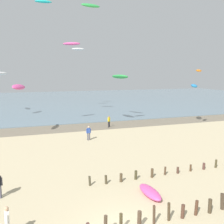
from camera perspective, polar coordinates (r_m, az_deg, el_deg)
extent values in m
cube|color=#7A6D59|center=(37.69, -11.54, -3.67)|extent=(120.00, 5.44, 0.01)
cube|color=slate|center=(74.83, -15.23, 2.38)|extent=(160.00, 70.00, 0.10)
cylinder|color=#3F3722|center=(14.23, 2.01, -23.32)|extent=(0.17, 0.17, 0.94)
cylinder|color=#483729|center=(14.51, 6.13, -22.72)|extent=(0.22, 0.25, 0.92)
cylinder|color=#443325|center=(14.85, 9.37, -21.69)|extent=(0.17, 0.16, 1.06)
cylinder|color=#433524|center=(15.28, 12.58, -20.90)|extent=(0.17, 0.17, 1.03)
cylinder|color=#4C3226|center=(15.71, 15.53, -20.61)|extent=(0.23, 0.20, 0.80)
cylinder|color=#4D3223|center=(16.18, 18.32, -19.66)|extent=(0.22, 0.20, 0.89)
cylinder|color=#423626|center=(16.67, 21.04, -19.02)|extent=(0.23, 0.24, 0.84)
cylinder|color=#403326|center=(17.27, 23.40, -17.86)|extent=(0.24, 0.23, 0.99)
cylinder|color=#423C2B|center=(18.98, -5.00, -15.09)|extent=(0.19, 0.16, 0.71)
cylinder|color=#433B29|center=(19.21, -1.36, -14.86)|extent=(0.20, 0.20, 0.65)
cylinder|color=#4B3D29|center=(19.53, 2.03, -14.46)|extent=(0.22, 0.21, 0.65)
cylinder|color=#3F3A24|center=(20.00, 5.34, -13.84)|extent=(0.22, 0.21, 0.69)
cylinder|color=#4B3B29|center=(20.48, 8.94, -13.33)|extent=(0.22, 0.22, 0.71)
cylinder|color=#4B3727|center=(21.14, 11.78, -12.75)|extent=(0.18, 0.16, 0.67)
cylinder|color=#483026|center=(21.70, 14.48, -12.48)|extent=(0.21, 0.20, 0.52)
cylinder|color=#4C3624|center=(22.39, 17.15, -11.85)|extent=(0.16, 0.18, 0.57)
cylinder|color=#4E322C|center=(23.14, 19.82, -11.32)|extent=(0.24, 0.23, 0.57)
cylinder|color=#443D26|center=(23.85, 22.20, -10.65)|extent=(0.18, 0.21, 0.72)
cylinder|color=#232328|center=(37.95, -0.60, -2.73)|extent=(0.16, 0.16, 0.88)
cylinder|color=#232328|center=(37.77, -0.77, -2.78)|extent=(0.16, 0.16, 0.88)
cube|color=yellow|center=(37.72, -0.69, -1.65)|extent=(0.42, 0.40, 0.60)
sphere|color=#9E7051|center=(37.64, -0.69, -1.03)|extent=(0.22, 0.22, 0.22)
cylinder|color=yellow|center=(37.93, -0.51, -1.67)|extent=(0.09, 0.09, 0.52)
cylinder|color=yellow|center=(37.52, -0.88, -1.79)|extent=(0.09, 0.09, 0.52)
cube|color=white|center=(14.18, -22.45, -20.81)|extent=(0.24, 0.37, 0.60)
sphere|color=tan|center=(13.98, -22.56, -19.31)|extent=(0.22, 0.22, 0.22)
cylinder|color=white|center=(13.99, -22.43, -21.47)|extent=(0.09, 0.09, 0.52)
cylinder|color=white|center=(14.41, -22.45, -20.52)|extent=(0.09, 0.09, 0.52)
cylinder|color=#4C4C56|center=(30.78, -5.43, -5.51)|extent=(0.16, 0.16, 0.88)
cylinder|color=#4C4C56|center=(30.85, -5.04, -5.47)|extent=(0.16, 0.16, 0.88)
cube|color=#2D4CA5|center=(30.64, -5.25, -4.15)|extent=(0.38, 0.26, 0.60)
sphere|color=beige|center=(30.55, -5.27, -3.38)|extent=(0.22, 0.22, 0.22)
cylinder|color=#2D4CA5|center=(30.57, -5.68, -4.28)|extent=(0.09, 0.09, 0.52)
cylinder|color=#2D4CA5|center=(30.73, -4.83, -4.20)|extent=(0.09, 0.09, 0.52)
cylinder|color=#4C4C56|center=(18.67, -23.67, -15.97)|extent=(0.16, 0.16, 0.88)
cylinder|color=black|center=(18.35, -23.42, -14.05)|extent=(0.09, 0.09, 0.52)
ellipsoid|color=#E54C99|center=(17.78, 8.49, -17.27)|extent=(0.98, 2.50, 0.49)
ellipsoid|color=green|center=(44.23, 1.79, 7.91)|extent=(2.81, 3.67, 0.98)
ellipsoid|color=#2384D1|center=(41.39, 17.88, 5.59)|extent=(2.71, 3.16, 0.72)
ellipsoid|color=#E54C99|center=(48.56, -9.04, 14.84)|extent=(3.38, 2.32, 0.57)
ellipsoid|color=#E54C99|center=(33.48, -20.13, 5.28)|extent=(2.25, 3.44, 0.93)
ellipsoid|color=green|center=(33.21, -4.82, 22.63)|extent=(2.57, 1.28, 0.67)
ellipsoid|color=white|center=(47.79, -23.56, 7.91)|extent=(2.66, 3.32, 0.54)
ellipsoid|color=orange|center=(37.31, 18.83, 8.75)|extent=(1.97, 1.83, 0.42)
ellipsoid|color=white|center=(59.39, -7.59, 13.76)|extent=(2.95, 1.22, 0.65)
ellipsoid|color=#19B2B7|center=(50.55, -15.12, 22.72)|extent=(3.00, 1.11, 0.56)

